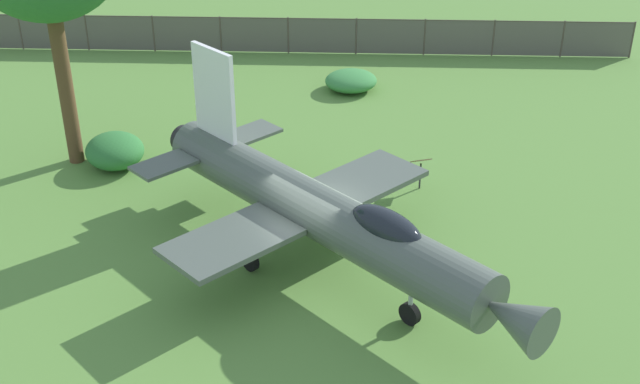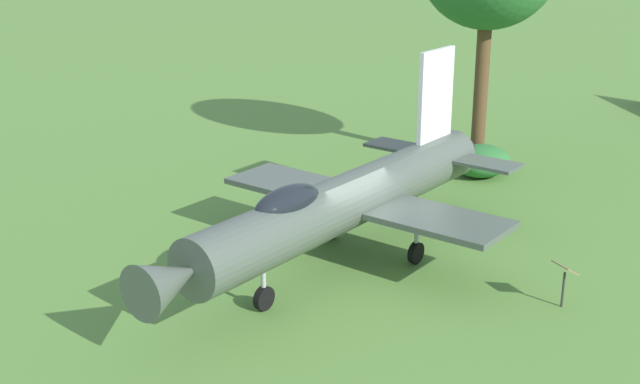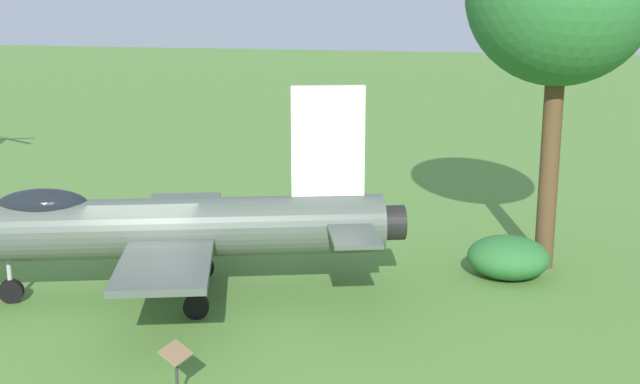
{
  "view_description": "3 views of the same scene",
  "coord_description": "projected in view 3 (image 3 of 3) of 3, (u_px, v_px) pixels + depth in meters",
  "views": [
    {
      "loc": [
        -17.48,
        7.56,
        12.91
      ],
      "look_at": [
        -0.71,
        0.2,
        2.8
      ],
      "focal_mm": 46.06,
      "sensor_mm": 36.0,
      "label": 1
    },
    {
      "loc": [
        -11.82,
        -16.79,
        9.04
      ],
      "look_at": [
        -0.9,
        0.03,
        2.21
      ],
      "focal_mm": 46.18,
      "sensor_mm": 36.0,
      "label": 2
    },
    {
      "loc": [
        8.87,
        -17.69,
        7.3
      ],
      "look_at": [
        3.78,
        2.02,
        2.5
      ],
      "focal_mm": 46.08,
      "sensor_mm": 36.0,
      "label": 3
    }
  ],
  "objects": [
    {
      "name": "shrub_by_tree",
      "position": [
        508.0,
        257.0,
        21.93
      ],
      "size": [
        2.18,
        1.98,
        1.14
      ],
      "color": "#2D7033",
      "rests_on": "ground_plane"
    },
    {
      "name": "info_plaque",
      "position": [
        176.0,
        361.0,
        14.96
      ],
      "size": [
        0.48,
        0.65,
        1.14
      ],
      "color": "#333333",
      "rests_on": "ground_plane"
    },
    {
      "name": "display_jet",
      "position": [
        136.0,
        226.0,
        20.04
      ],
      "size": [
        13.04,
        8.53,
        5.28
      ],
      "rotation": [
        0.0,
        0.0,
        3.48
      ],
      "color": "#4C564C",
      "rests_on": "ground_plane"
    },
    {
      "name": "ground_plane",
      "position": [
        154.0,
        298.0,
        20.5
      ],
      "size": [
        200.0,
        200.0,
        0.0
      ],
      "primitive_type": "plane",
      "color": "#568438"
    }
  ]
}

